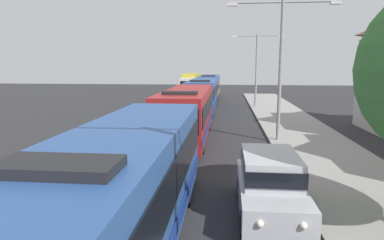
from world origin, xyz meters
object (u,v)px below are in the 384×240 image
Objects in this scene: bus_lead at (127,185)px; box_truck_oncoming at (191,83)px; bus_middle at (203,94)px; streetlamp_far at (257,62)px; streetlamp_mid at (281,55)px; bus_fourth_in_line at (210,86)px; white_suv at (270,182)px; bus_second_in_line at (188,112)px.

bus_lead is 1.32× the size of box_truck_oncoming.
bus_lead is 25.94m from bus_middle.
streetlamp_mid is at bearing -90.00° from streetlamp_far.
bus_middle is 1.09× the size of bus_fourth_in_line.
streetlamp_mid is (5.40, -13.42, 3.41)m from bus_middle.
streetlamp_mid reaches higher than white_suv.
bus_second_in_line is 0.90× the size of bus_middle.
white_suv is at bearing -99.58° from streetlamp_mid.
streetlamp_mid is at bearing -75.17° from box_truck_oncoming.
bus_fourth_in_line is 1.41× the size of streetlamp_mid.
bus_second_in_line is 2.39× the size of white_suv.
box_truck_oncoming is 1.08× the size of streetlamp_far.
bus_fourth_in_line is at bearing 117.93° from streetlamp_far.
bus_fourth_in_line is (0.00, 39.09, 0.00)m from bus_lead.
streetlamp_far reaches higher than bus_second_in_line.
streetlamp_far reaches higher than bus_middle.
streetlamp_mid is (5.40, 12.52, 3.41)m from bus_lead.
box_truck_oncoming is at bearing 99.64° from bus_middle.
bus_middle is at bearing -90.00° from bus_fourth_in_line.
bus_fourth_in_line is at bearing 90.00° from bus_lead.
bus_middle reaches higher than white_suv.
bus_lead is 1.42× the size of streetlamp_far.
streetlamp_mid reaches higher than bus_middle.
streetlamp_mid is (8.70, -32.86, 3.39)m from box_truck_oncoming.
streetlamp_far is (0.00, 16.39, -0.32)m from streetlamp_mid.
streetlamp_far is at bearing 90.00° from streetlamp_mid.
streetlamp_far is (1.70, 26.46, 3.75)m from white_suv.
streetlamp_mid reaches higher than bus_second_in_line.
bus_middle is 1.63× the size of streetlamp_far.
bus_middle is 2.66× the size of white_suv.
bus_second_in_line is 1.36× the size of box_truck_oncoming.
streetlamp_far is at bearing 28.78° from bus_middle.
streetlamp_far is at bearing -62.07° from bus_fourth_in_line.
bus_second_in_line is at bearing -108.47° from streetlamp_far.
bus_middle is 19.72m from box_truck_oncoming.
bus_fourth_in_line is at bearing -62.30° from box_truck_oncoming.
bus_lead is 2.32× the size of white_suv.
streetlamp_far reaches higher than white_suv.
bus_fourth_in_line is 11.93m from streetlamp_far.
bus_lead is at bearing -90.00° from bus_middle.
streetlamp_mid is 1.07× the size of streetlamp_far.
white_suv is 26.77m from streetlamp_far.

